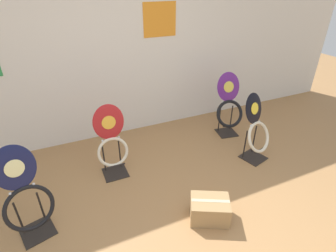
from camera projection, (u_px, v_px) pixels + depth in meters
The scene contains 6 objects.
wall_back at pixel (117, 45), 3.46m from camera, with size 8.00×0.07×2.60m.
toilet_seat_display_jazz_black at pixel (256, 129), 3.28m from camera, with size 0.44×0.40×0.87m.
toilet_seat_display_purple_note at pixel (229, 108), 3.83m from camera, with size 0.44×0.38×0.92m.
toilet_seat_display_navy_moon at pixel (26, 199), 2.26m from camera, with size 0.45×0.35×0.92m.
toilet_seat_display_crimson_swirl at pixel (112, 143), 2.98m from camera, with size 0.36×0.28×0.90m.
storage_box at pixel (210, 209), 2.54m from camera, with size 0.45×0.41×0.23m.
Camera 1 is at (-0.82, -1.19, 2.08)m, focal length 28.00 mm.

